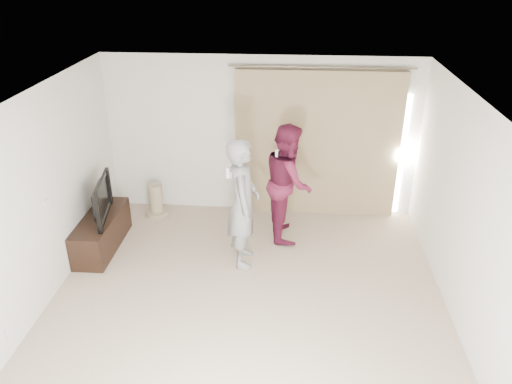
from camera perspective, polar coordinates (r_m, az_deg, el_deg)
floor at (r=6.32m, az=-1.21°, el=-13.58°), size 5.50×5.50×0.00m
wall_back at (r=8.08m, az=0.59°, el=6.34°), size 5.00×0.04×2.60m
wall_left at (r=6.31m, az=-24.55°, el=-2.11°), size 0.04×5.50×2.60m
ceiling at (r=5.07m, az=-1.49°, el=9.66°), size 5.00×5.50×0.01m
curtain at (r=8.04m, az=7.09°, el=5.31°), size 2.80×0.11×2.46m
tv_console at (r=7.74m, az=-17.23°, el=-4.41°), size 0.46×1.33×0.51m
tv at (r=7.49m, az=-17.78°, el=-0.83°), size 0.31×1.00×0.57m
scratching_post at (r=8.48m, az=-11.31°, el=-1.18°), size 0.41×0.41×0.54m
person_man at (r=6.76m, az=-1.50°, el=-1.31°), size 0.49×0.70×1.84m
person_woman at (r=7.45m, az=3.71°, el=1.17°), size 0.77×0.94×1.80m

